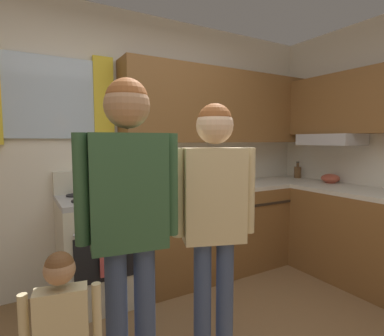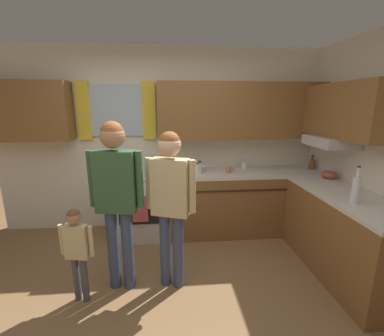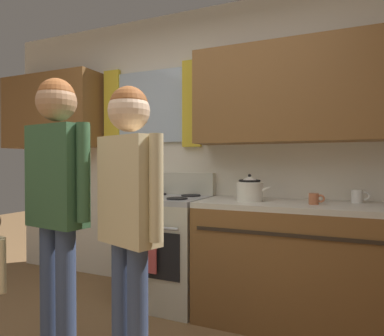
{
  "view_description": "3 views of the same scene",
  "coord_description": "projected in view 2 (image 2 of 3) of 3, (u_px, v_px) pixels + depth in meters",
  "views": [
    {
      "loc": [
        -0.85,
        -1.03,
        1.38
      ],
      "look_at": [
        0.14,
        0.69,
        1.19
      ],
      "focal_mm": 28.3,
      "sensor_mm": 36.0,
      "label": 1
    },
    {
      "loc": [
        0.12,
        -1.95,
        1.81
      ],
      "look_at": [
        0.39,
        1.03,
        1.09
      ],
      "focal_mm": 24.4,
      "sensor_mm": 36.0,
      "label": 2
    },
    {
      "loc": [
        1.13,
        -1.07,
        1.2
      ],
      "look_at": [
        0.21,
        1.03,
        1.16
      ],
      "focal_mm": 32.19,
      "sensor_mm": 36.0,
      "label": 3
    }
  ],
  "objects": [
    {
      "name": "bottle_tall_clear",
      "position": [
        356.0,
        189.0,
        2.45
      ],
      "size": [
        0.07,
        0.07,
        0.37
      ],
      "color": "silver",
      "rests_on": "kitchen_counter_run"
    },
    {
      "name": "cup_terracotta",
      "position": [
        229.0,
        170.0,
        3.61
      ],
      "size": [
        0.11,
        0.07,
        0.08
      ],
      "color": "#B76642",
      "rests_on": "kitchen_counter_run"
    },
    {
      "name": "stove_oven",
      "position": [
        143.0,
        203.0,
        3.67
      ],
      "size": [
        0.68,
        0.67,
        1.1
      ],
      "color": "beige",
      "rests_on": "ground"
    },
    {
      "name": "small_child",
      "position": [
        77.0,
        245.0,
        2.36
      ],
      "size": [
        0.31,
        0.13,
        0.93
      ],
      "color": "#4C4C56",
      "rests_on": "ground"
    },
    {
      "name": "mixing_bowl",
      "position": [
        329.0,
        175.0,
        3.33
      ],
      "size": [
        0.2,
        0.2,
        0.1
      ],
      "color": "#B24C38",
      "rests_on": "kitchen_counter_run"
    },
    {
      "name": "kitchen_counter_run",
      "position": [
        279.0,
        213.0,
        3.38
      ],
      "size": [
        2.2,
        2.19,
        0.9
      ],
      "color": "brown",
      "rests_on": "ground"
    },
    {
      "name": "adult_in_plaid",
      "position": [
        170.0,
        193.0,
        2.48
      ],
      "size": [
        0.47,
        0.26,
        1.58
      ],
      "color": "#38476B",
      "rests_on": "ground"
    },
    {
      "name": "mug_ceramic_white",
      "position": [
        244.0,
        165.0,
        3.85
      ],
      "size": [
        0.13,
        0.08,
        0.09
      ],
      "color": "white",
      "rests_on": "kitchen_counter_run"
    },
    {
      "name": "stovetop_kettle",
      "position": [
        195.0,
        166.0,
        3.57
      ],
      "size": [
        0.27,
        0.2,
        0.21
      ],
      "color": "silver",
      "rests_on": "kitchen_counter_run"
    },
    {
      "name": "adult_holding_child",
      "position": [
        116.0,
        188.0,
        2.44
      ],
      "size": [
        0.51,
        0.23,
        1.68
      ],
      "color": "#38476B",
      "rests_on": "ground"
    },
    {
      "name": "ground_plane",
      "position": [
        158.0,
        315.0,
        2.31
      ],
      "size": [
        12.0,
        12.0,
        0.0
      ],
      "primitive_type": "plane",
      "color": "olive"
    },
    {
      "name": "back_wall_unit",
      "position": [
        165.0,
        129.0,
        3.72
      ],
      "size": [
        4.6,
        0.42,
        2.6
      ],
      "color": "silver",
      "rests_on": "ground"
    },
    {
      "name": "bottle_squat_brown",
      "position": [
        312.0,
        164.0,
        3.8
      ],
      "size": [
        0.08,
        0.08,
        0.21
      ],
      "color": "brown",
      "rests_on": "kitchen_counter_run"
    }
  ]
}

